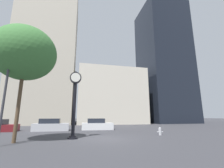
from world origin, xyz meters
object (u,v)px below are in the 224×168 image
street_lamp_left (11,71)px  bare_tree (25,54)px  fire_hydrant_near (160,131)px  car_silver (51,126)px  car_white (97,125)px  street_clock (75,97)px

street_lamp_left → bare_tree: bearing=59.4°
fire_hydrant_near → car_silver: bearing=147.2°
car_silver → fire_hydrant_near: (10.45, -6.72, -0.24)m
car_white → street_lamp_left: bearing=-123.5°
car_white → bare_tree: bare_tree is taller
fire_hydrant_near → bare_tree: 12.93m
bare_tree → street_lamp_left: bearing=-120.6°
car_silver → car_white: bearing=3.5°
street_clock → fire_hydrant_near: (7.74, 0.43, -2.91)m
car_silver → fire_hydrant_near: bearing=-33.4°
street_clock → car_silver: bearing=110.7°
bare_tree → street_clock: bearing=15.6°
street_clock → bare_tree: size_ratio=0.66×
street_clock → car_silver: size_ratio=1.33×
fire_hydrant_near → bare_tree: bearing=-172.7°
street_clock → car_white: 8.51m
car_silver → fire_hydrant_near: size_ratio=5.78×
street_lamp_left → fire_hydrant_near: bearing=10.7°
street_clock → fire_hydrant_near: street_clock is taller
car_white → street_lamp_left: size_ratio=0.58×
fire_hydrant_near → street_lamp_left: bearing=-169.3°
car_white → street_lamp_left: (-7.02, -9.36, 4.02)m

